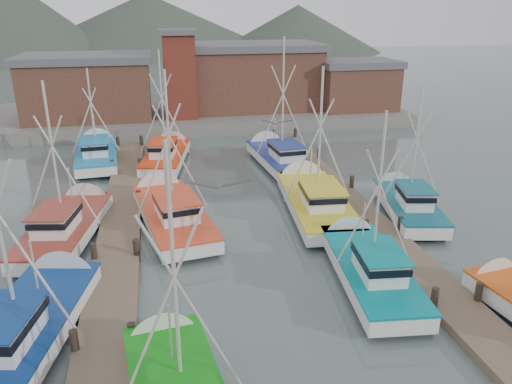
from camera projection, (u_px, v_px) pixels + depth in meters
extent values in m
plane|color=#4C5C58|center=(279.00, 303.00, 21.25)|extent=(260.00, 260.00, 0.00)
cube|color=brown|center=(115.00, 270.00, 23.54)|extent=(2.20, 46.00, 0.40)
cylinder|color=black|center=(75.00, 348.00, 17.76)|extent=(0.30, 0.30, 1.50)
cylinder|color=black|center=(95.00, 257.00, 24.19)|extent=(0.30, 0.30, 1.50)
cylinder|color=black|center=(106.00, 204.00, 30.61)|extent=(0.30, 0.30, 1.50)
cylinder|color=black|center=(113.00, 170.00, 37.03)|extent=(0.30, 0.30, 1.50)
cylinder|color=black|center=(118.00, 145.00, 43.45)|extent=(0.30, 0.30, 1.50)
cylinder|color=black|center=(133.00, 341.00, 18.14)|extent=(0.30, 0.30, 1.50)
cylinder|color=black|center=(137.00, 253.00, 24.56)|extent=(0.30, 0.30, 1.50)
cylinder|color=black|center=(139.00, 202.00, 30.98)|extent=(0.30, 0.30, 1.50)
cylinder|color=black|center=(141.00, 168.00, 37.40)|extent=(0.30, 0.30, 1.50)
cylinder|color=black|center=(142.00, 144.00, 43.82)|extent=(0.30, 0.30, 1.50)
cube|color=brown|center=(390.00, 243.00, 26.15)|extent=(2.20, 46.00, 0.40)
cylinder|color=black|center=(434.00, 304.00, 20.38)|extent=(0.30, 0.30, 1.50)
cylinder|color=black|center=(365.00, 233.00, 26.80)|extent=(0.30, 0.30, 1.50)
cylinder|color=black|center=(323.00, 189.00, 33.22)|extent=(0.30, 0.30, 1.50)
cylinder|color=black|center=(295.00, 159.00, 39.64)|extent=(0.30, 0.30, 1.50)
cylinder|color=black|center=(274.00, 137.00, 46.06)|extent=(0.30, 0.30, 1.50)
cylinder|color=black|center=(477.00, 299.00, 20.75)|extent=(0.30, 0.30, 1.50)
cylinder|color=black|center=(400.00, 229.00, 27.17)|extent=(0.30, 0.30, 1.50)
cylinder|color=black|center=(351.00, 187.00, 33.59)|extent=(0.30, 0.30, 1.50)
cylinder|color=black|center=(319.00, 157.00, 40.01)|extent=(0.30, 0.30, 1.50)
cylinder|color=black|center=(295.00, 136.00, 46.43)|extent=(0.30, 0.30, 1.50)
cube|color=gray|center=(198.00, 114.00, 54.98)|extent=(44.00, 16.00, 1.20)
cube|color=brown|center=(89.00, 90.00, 49.92)|extent=(12.00, 8.00, 5.50)
cube|color=#5C5B60|center=(85.00, 58.00, 48.83)|extent=(12.72, 8.48, 0.70)
cube|color=brown|center=(251.00, 79.00, 54.80)|extent=(14.00, 9.00, 6.20)
cube|color=#5C5B60|center=(251.00, 46.00, 53.58)|extent=(14.84, 9.54, 0.70)
cube|color=brown|center=(356.00, 88.00, 54.40)|extent=(8.00, 6.00, 4.50)
cube|color=#5C5B60|center=(357.00, 63.00, 53.48)|extent=(8.48, 6.36, 0.70)
cube|color=maroon|center=(180.00, 77.00, 49.32)|extent=(3.00, 3.00, 8.00)
cube|color=#5C5B60|center=(178.00, 32.00, 47.83)|extent=(3.60, 3.60, 0.50)
cone|color=#434D40|center=(1.00, 58.00, 119.29)|extent=(110.00, 110.00, 42.00)
cone|color=#434D40|center=(150.00, 50.00, 139.57)|extent=(140.00, 140.00, 30.00)
cone|color=#434D40|center=(297.00, 51.00, 137.86)|extent=(90.00, 90.00, 24.00)
cone|color=white|center=(162.00, 334.00, 18.36)|extent=(2.65, 1.41, 2.53)
cylinder|color=beige|center=(175.00, 286.00, 13.05)|extent=(0.13, 0.13, 7.84)
cylinder|color=beige|center=(157.00, 319.00, 13.22)|extent=(2.78, 0.44, 6.13)
cylinder|color=beige|center=(196.00, 312.00, 13.53)|extent=(2.78, 0.44, 6.13)
cylinder|color=beige|center=(171.00, 336.00, 15.45)|extent=(0.07, 0.07, 2.26)
cube|color=#0F1932|center=(369.00, 284.00, 22.61)|extent=(3.15, 7.52, 0.70)
cube|color=white|center=(370.00, 272.00, 22.38)|extent=(3.58, 8.54, 0.80)
cube|color=#028187|center=(371.00, 264.00, 22.24)|extent=(3.66, 8.63, 0.10)
cone|color=white|center=(346.00, 235.00, 26.30)|extent=(2.70, 1.37, 2.59)
cube|color=white|center=(379.00, 264.00, 21.12)|extent=(1.93, 2.66, 1.10)
cube|color=black|center=(380.00, 259.00, 21.03)|extent=(2.07, 2.91, 0.28)
cube|color=#028187|center=(381.00, 251.00, 20.91)|extent=(2.19, 3.09, 0.07)
cylinder|color=beige|center=(379.00, 193.00, 20.87)|extent=(0.13, 0.13, 6.92)
cylinder|color=beige|center=(365.00, 211.00, 21.11)|extent=(2.47, 0.35, 5.41)
cylinder|color=beige|center=(390.00, 210.00, 21.20)|extent=(2.47, 0.35, 5.41)
cylinder|color=beige|center=(363.00, 225.00, 23.21)|extent=(0.07, 0.07, 2.32)
cube|color=#0F1932|center=(26.00, 348.00, 18.40)|extent=(4.19, 8.39, 0.70)
cube|color=white|center=(23.00, 333.00, 18.17)|extent=(4.77, 9.54, 0.80)
cube|color=navy|center=(21.00, 324.00, 18.04)|extent=(4.87, 9.64, 0.10)
cone|color=white|center=(68.00, 274.00, 22.50)|extent=(3.01, 1.66, 2.85)
cube|color=white|center=(4.00, 330.00, 16.81)|extent=(2.36, 3.05, 1.10)
cube|color=black|center=(3.00, 324.00, 16.73)|extent=(2.53, 3.35, 0.28)
cube|color=navy|center=(1.00, 315.00, 16.61)|extent=(2.68, 3.55, 0.07)
cylinder|color=beige|center=(22.00, 249.00, 16.76)|extent=(2.86, 0.69, 6.36)
cylinder|color=beige|center=(35.00, 272.00, 19.15)|extent=(0.09, 0.09, 2.74)
cone|color=white|center=(484.00, 276.00, 22.30)|extent=(2.50, 1.42, 2.37)
cube|color=#0F1932|center=(174.00, 226.00, 28.55)|extent=(4.10, 8.74, 0.70)
cube|color=white|center=(173.00, 216.00, 28.32)|extent=(4.66, 9.93, 0.80)
cube|color=#E44623|center=(172.00, 209.00, 28.19)|extent=(4.76, 10.04, 0.10)
cone|color=white|center=(157.00, 191.00, 32.54)|extent=(3.12, 1.58, 2.98)
cube|color=white|center=(176.00, 207.00, 26.99)|extent=(2.38, 3.14, 1.10)
cube|color=black|center=(176.00, 203.00, 26.91)|extent=(2.55, 3.45, 0.28)
cube|color=#E44623|center=(176.00, 197.00, 26.78)|extent=(2.70, 3.66, 0.07)
cylinder|color=beige|center=(169.00, 143.00, 26.65)|extent=(0.15, 0.15, 7.75)
cylinder|color=beige|center=(159.00, 161.00, 26.77)|extent=(2.75, 0.56, 6.06)
cylinder|color=beige|center=(181.00, 159.00, 27.18)|extent=(2.75, 0.56, 6.06)
cylinder|color=beige|center=(165.00, 180.00, 29.26)|extent=(0.09, 0.09, 2.66)
cube|color=#0F1932|center=(316.00, 213.00, 30.30)|extent=(3.59, 8.91, 0.70)
cube|color=white|center=(316.00, 203.00, 30.07)|extent=(4.08, 10.12, 0.80)
cube|color=yellow|center=(316.00, 198.00, 29.94)|extent=(4.19, 10.23, 0.10)
cone|color=white|center=(300.00, 179.00, 34.72)|extent=(3.17, 1.37, 3.09)
cube|color=white|center=(321.00, 196.00, 28.64)|extent=(2.25, 3.13, 1.10)
cube|color=black|center=(322.00, 192.00, 28.56)|extent=(2.40, 3.43, 0.28)
cube|color=yellow|center=(322.00, 186.00, 28.43)|extent=(2.55, 3.64, 0.07)
cylinder|color=beige|center=(320.00, 135.00, 28.39)|extent=(0.15, 0.15, 7.71)
cylinder|color=beige|center=(309.00, 151.00, 28.65)|extent=(2.76, 0.35, 6.03)
cylinder|color=beige|center=(330.00, 150.00, 28.78)|extent=(2.76, 0.35, 6.03)
cylinder|color=beige|center=(311.00, 169.00, 31.16)|extent=(0.09, 0.09, 2.76)
cube|color=#0F1932|center=(67.00, 239.00, 26.92)|extent=(3.85, 8.06, 0.70)
cube|color=white|center=(65.00, 228.00, 26.70)|extent=(4.37, 9.16, 0.80)
cube|color=maroon|center=(65.00, 222.00, 26.56)|extent=(4.47, 9.26, 0.10)
cone|color=white|center=(90.00, 201.00, 30.86)|extent=(2.90, 1.57, 2.74)
cube|color=white|center=(56.00, 220.00, 25.37)|extent=(2.21, 2.91, 1.10)
cube|color=black|center=(55.00, 216.00, 25.29)|extent=(2.37, 3.19, 0.28)
cube|color=maroon|center=(54.00, 209.00, 25.17)|extent=(2.51, 3.38, 0.07)
cylinder|color=beige|center=(53.00, 155.00, 25.08)|extent=(0.15, 0.15, 7.45)
cylinder|color=beige|center=(44.00, 172.00, 25.38)|extent=(2.64, 0.57, 5.82)
cylinder|color=beige|center=(68.00, 172.00, 25.40)|extent=(2.64, 0.57, 5.82)
cylinder|color=beige|center=(71.00, 190.00, 27.61)|extent=(0.09, 0.09, 2.64)
cube|color=#0F1932|center=(407.00, 216.00, 29.92)|extent=(3.54, 7.07, 0.70)
cube|color=white|center=(408.00, 206.00, 29.69)|extent=(4.02, 8.03, 0.80)
cube|color=#115D70|center=(409.00, 200.00, 29.55)|extent=(4.11, 8.12, 0.10)
cone|color=white|center=(392.00, 186.00, 33.33)|extent=(2.60, 1.57, 2.43)
cube|color=white|center=(415.00, 197.00, 28.49)|extent=(2.00, 2.57, 1.10)
cube|color=black|center=(415.00, 193.00, 28.41)|extent=(2.14, 2.82, 0.28)
cube|color=#115D70|center=(416.00, 187.00, 28.28)|extent=(2.27, 2.99, 0.07)
cylinder|color=beige|center=(416.00, 145.00, 28.21)|extent=(0.13, 0.13, 6.78)
cylinder|color=beige|center=(406.00, 159.00, 28.49)|extent=(2.39, 0.57, 5.30)
cylinder|color=beige|center=(424.00, 159.00, 28.49)|extent=(2.39, 0.57, 5.30)
cylinder|color=beige|center=(405.00, 173.00, 30.42)|extent=(0.08, 0.08, 2.25)
cube|color=#0F1932|center=(166.00, 164.00, 39.60)|extent=(3.80, 7.82, 0.70)
cube|color=white|center=(166.00, 157.00, 39.37)|extent=(4.31, 8.89, 0.80)
cube|color=red|center=(166.00, 152.00, 39.24)|extent=(4.41, 8.99, 0.10)
cone|color=white|center=(174.00, 144.00, 43.41)|extent=(2.82, 1.58, 2.66)
cube|color=white|center=(163.00, 148.00, 38.08)|extent=(2.17, 2.83, 1.10)
cube|color=black|center=(163.00, 145.00, 38.00)|extent=(2.32, 3.10, 0.28)
cube|color=red|center=(163.00, 141.00, 37.87)|extent=(2.46, 3.29, 0.07)
cylinder|color=beige|center=(162.00, 102.00, 37.69)|extent=(0.14, 0.14, 7.82)
cylinder|color=beige|center=(156.00, 114.00, 38.01)|extent=(2.75, 0.61, 6.11)
cylinder|color=beige|center=(170.00, 114.00, 38.02)|extent=(2.75, 0.61, 6.11)
cylinder|color=beige|center=(168.00, 132.00, 40.24)|extent=(0.08, 0.08, 2.38)
cube|color=#0F1932|center=(281.00, 167.00, 38.88)|extent=(3.27, 8.36, 0.70)
cube|color=white|center=(281.00, 159.00, 38.65)|extent=(3.72, 9.50, 0.80)
cube|color=navy|center=(281.00, 155.00, 38.51)|extent=(3.82, 9.59, 0.10)
cone|color=white|center=(264.00, 146.00, 42.89)|extent=(2.98, 1.32, 2.90)
cube|color=white|center=(286.00, 151.00, 37.31)|extent=(2.08, 2.92, 1.10)
cube|color=black|center=(286.00, 148.00, 37.23)|extent=(2.22, 3.21, 0.28)
cube|color=navy|center=(286.00, 144.00, 37.10)|extent=(2.36, 3.40, 0.07)
cylinder|color=beige|center=(283.00, 98.00, 36.80)|extent=(0.14, 0.14, 8.76)
cylinder|color=beige|center=(275.00, 112.00, 37.01)|extent=(3.11, 0.33, 6.84)
cylinder|color=beige|center=(290.00, 111.00, 37.31)|extent=(3.11, 0.33, 6.84)
cylinder|color=beige|center=(275.00, 134.00, 39.59)|extent=(0.08, 0.08, 2.59)
cube|color=#0F1932|center=(98.00, 163.00, 40.02)|extent=(3.20, 8.19, 0.70)
cube|color=white|center=(97.00, 155.00, 39.80)|extent=(3.64, 9.30, 0.80)
cube|color=#1F89C3|center=(96.00, 150.00, 39.66)|extent=(3.73, 9.40, 0.10)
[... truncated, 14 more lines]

